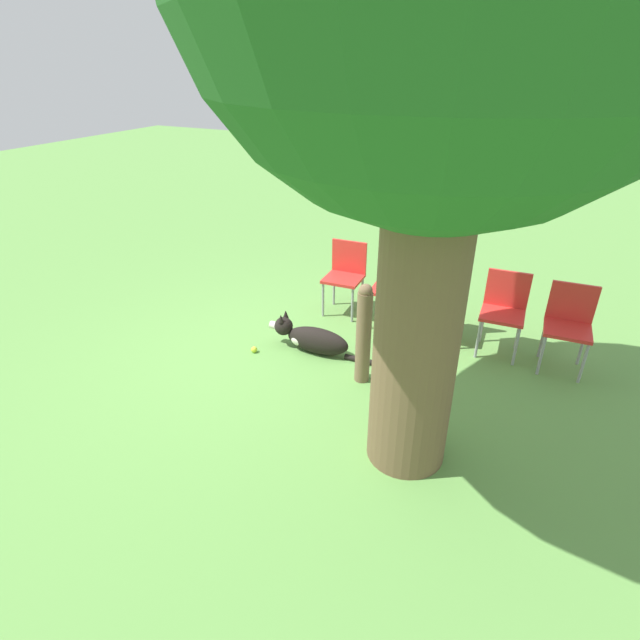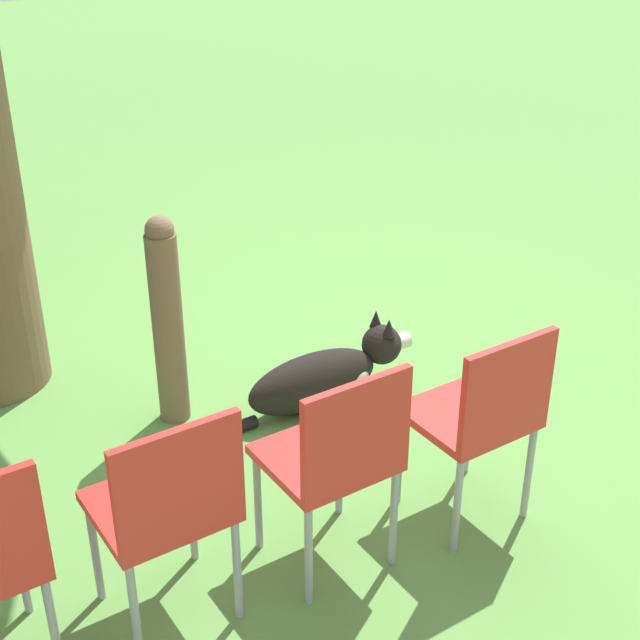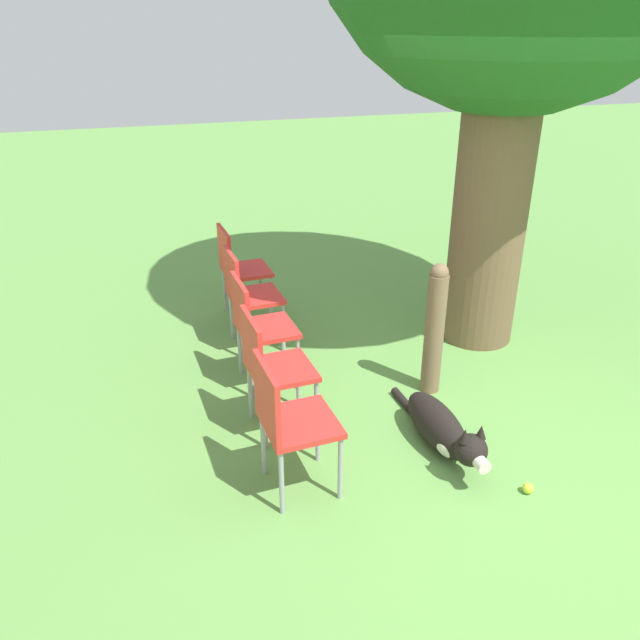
{
  "view_description": "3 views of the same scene",
  "coord_description": "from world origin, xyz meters",
  "px_view_note": "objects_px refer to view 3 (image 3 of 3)",
  "views": [
    {
      "loc": [
        3.71,
        2.28,
        2.87
      ],
      "look_at": [
        -0.34,
        0.34,
        0.47
      ],
      "focal_mm": 28.0,
      "sensor_mm": 36.0,
      "label": 1
    },
    {
      "loc": [
        -3.67,
        2.13,
        2.41
      ],
      "look_at": [
        -0.43,
        0.2,
        0.46
      ],
      "focal_mm": 50.0,
      "sensor_mm": 36.0,
      "label": 2
    },
    {
      "loc": [
        -2.25,
        -2.79,
        2.6
      ],
      "look_at": [
        -0.98,
        1.15,
        0.59
      ],
      "focal_mm": 35.0,
      "sensor_mm": 36.0,
      "label": 3
    }
  ],
  "objects_px": {
    "red_chair_2": "(257,323)",
    "tennis_ball": "(528,488)",
    "red_chair_3": "(246,291)",
    "red_chair_4": "(238,265)",
    "red_chair_0": "(287,417)",
    "dog": "(443,430)",
    "red_chair_1": "(270,364)",
    "fence_post": "(435,329)"
  },
  "relations": [
    {
      "from": "red_chair_1",
      "to": "red_chair_3",
      "type": "distance_m",
      "value": 1.26
    },
    {
      "from": "red_chair_1",
      "to": "fence_post",
      "type": "bearing_deg",
      "value": 3.07
    },
    {
      "from": "dog",
      "to": "red_chair_0",
      "type": "bearing_deg",
      "value": -88.24
    },
    {
      "from": "dog",
      "to": "fence_post",
      "type": "relative_size",
      "value": 1.17
    },
    {
      "from": "dog",
      "to": "red_chair_4",
      "type": "xyz_separation_m",
      "value": [
        -0.86,
        2.45,
        0.37
      ]
    },
    {
      "from": "dog",
      "to": "tennis_ball",
      "type": "distance_m",
      "value": 0.63
    },
    {
      "from": "dog",
      "to": "red_chair_1",
      "type": "distance_m",
      "value": 1.22
    },
    {
      "from": "red_chair_2",
      "to": "tennis_ball",
      "type": "distance_m",
      "value": 2.2
    },
    {
      "from": "red_chair_0",
      "to": "red_chair_2",
      "type": "bearing_deg",
      "value": 82.64
    },
    {
      "from": "red_chair_3",
      "to": "red_chair_2",
      "type": "bearing_deg",
      "value": -97.36
    },
    {
      "from": "dog",
      "to": "red_chair_3",
      "type": "height_order",
      "value": "red_chair_3"
    },
    {
      "from": "red_chair_0",
      "to": "fence_post",
      "type": "bearing_deg",
      "value": 26.85
    },
    {
      "from": "red_chair_0",
      "to": "red_chair_3",
      "type": "height_order",
      "value": "same"
    },
    {
      "from": "red_chair_1",
      "to": "tennis_ball",
      "type": "height_order",
      "value": "red_chair_1"
    },
    {
      "from": "red_chair_2",
      "to": "tennis_ball",
      "type": "height_order",
      "value": "red_chair_2"
    },
    {
      "from": "red_chair_4",
      "to": "tennis_ball",
      "type": "relative_size",
      "value": 12.96
    },
    {
      "from": "red_chair_0",
      "to": "red_chair_2",
      "type": "distance_m",
      "value": 1.26
    },
    {
      "from": "red_chair_3",
      "to": "red_chair_4",
      "type": "xyz_separation_m",
      "value": [
        0.05,
        0.63,
        0.0
      ]
    },
    {
      "from": "red_chair_4",
      "to": "tennis_ball",
      "type": "distance_m",
      "value": 3.25
    },
    {
      "from": "fence_post",
      "to": "red_chair_0",
      "type": "relative_size",
      "value": 1.18
    },
    {
      "from": "dog",
      "to": "tennis_ball",
      "type": "bearing_deg",
      "value": 27.29
    },
    {
      "from": "red_chair_0",
      "to": "red_chair_3",
      "type": "distance_m",
      "value": 1.89
    },
    {
      "from": "dog",
      "to": "red_chair_2",
      "type": "distance_m",
      "value": 1.58
    },
    {
      "from": "red_chair_4",
      "to": "red_chair_0",
      "type": "bearing_deg",
      "value": -97.36
    },
    {
      "from": "dog",
      "to": "red_chair_3",
      "type": "xyz_separation_m",
      "value": [
        -0.91,
        1.82,
        0.37
      ]
    },
    {
      "from": "tennis_ball",
      "to": "red_chair_2",
      "type": "bearing_deg",
      "value": 125.97
    },
    {
      "from": "dog",
      "to": "red_chair_2",
      "type": "height_order",
      "value": "red_chair_2"
    },
    {
      "from": "red_chair_2",
      "to": "tennis_ball",
      "type": "xyz_separation_m",
      "value": [
        1.26,
        -1.74,
        -0.49
      ]
    },
    {
      "from": "fence_post",
      "to": "tennis_ball",
      "type": "xyz_separation_m",
      "value": [
        0.03,
        -1.24,
        -0.49
      ]
    },
    {
      "from": "red_chair_0",
      "to": "dog",
      "type": "bearing_deg",
      "value": 0.49
    },
    {
      "from": "fence_post",
      "to": "tennis_ball",
      "type": "height_order",
      "value": "fence_post"
    },
    {
      "from": "dog",
      "to": "red_chair_3",
      "type": "distance_m",
      "value": 2.07
    },
    {
      "from": "fence_post",
      "to": "tennis_ball",
      "type": "distance_m",
      "value": 1.34
    },
    {
      "from": "red_chair_0",
      "to": "tennis_ball",
      "type": "distance_m",
      "value": 1.53
    },
    {
      "from": "red_chair_3",
      "to": "red_chair_1",
      "type": "bearing_deg",
      "value": -97.36
    },
    {
      "from": "red_chair_0",
      "to": "red_chair_2",
      "type": "relative_size",
      "value": 1.0
    },
    {
      "from": "tennis_ball",
      "to": "red_chair_1",
      "type": "bearing_deg",
      "value": 139.73
    },
    {
      "from": "red_chair_3",
      "to": "red_chair_4",
      "type": "distance_m",
      "value": 0.63
    },
    {
      "from": "red_chair_1",
      "to": "red_chair_3",
      "type": "bearing_deg",
      "value": 82.64
    },
    {
      "from": "red_chair_1",
      "to": "red_chair_4",
      "type": "relative_size",
      "value": 1.0
    },
    {
      "from": "dog",
      "to": "red_chair_0",
      "type": "relative_size",
      "value": 1.38
    },
    {
      "from": "red_chair_0",
      "to": "red_chair_2",
      "type": "height_order",
      "value": "same"
    }
  ]
}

